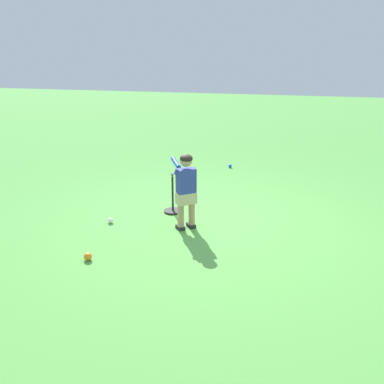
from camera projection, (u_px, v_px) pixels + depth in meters
The scene contains 6 objects.
ground_plane at pixel (208, 223), 6.04m from camera, with size 40.00×40.00×0.00m, color #519942.
child_batter at pixel (185, 184), 5.65m from camera, with size 0.54×0.71×1.08m.
play_ball_center_lawn at pixel (230, 166), 8.92m from camera, with size 0.08×0.08×0.08m, color blue.
play_ball_behind_batter at pixel (88, 257), 4.92m from camera, with size 0.10×0.10×0.10m, color orange.
play_ball_far_left at pixel (110, 221), 6.01m from camera, with size 0.08×0.08×0.08m, color white.
batting_tee at pixel (173, 206), 6.41m from camera, with size 0.28×0.28×0.62m.
Camera 1 is at (1.28, -5.43, 2.36)m, focal length 38.49 mm.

